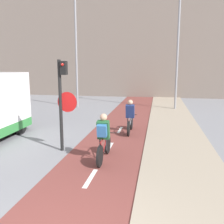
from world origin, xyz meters
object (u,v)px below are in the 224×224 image
(cyclist_near, at_px, (103,138))
(traffic_light_pole, at_px, (63,95))
(street_lamp_far, at_px, (76,38))
(cyclist_far, at_px, (130,118))
(street_lamp_sidewalk, at_px, (178,37))

(cyclist_near, bearing_deg, traffic_light_pole, 156.94)
(street_lamp_far, bearing_deg, cyclist_far, -54.32)
(traffic_light_pole, bearing_deg, cyclist_far, 54.18)
(traffic_light_pole, bearing_deg, street_lamp_sidewalk, 65.21)
(street_lamp_far, relative_size, cyclist_near, 4.41)
(street_lamp_far, xyz_separation_m, street_lamp_sidewalk, (6.67, 0.37, -0.06))
(traffic_light_pole, distance_m, street_lamp_sidewalk, 10.47)
(cyclist_far, bearing_deg, traffic_light_pole, -125.82)
(cyclist_far, bearing_deg, cyclist_near, -97.38)
(traffic_light_pole, bearing_deg, street_lamp_far, 105.48)
(traffic_light_pole, height_order, cyclist_near, traffic_light_pole)
(street_lamp_sidewalk, xyz_separation_m, cyclist_near, (-2.72, -9.82, -3.94))
(street_lamp_far, bearing_deg, traffic_light_pole, -74.52)
(street_lamp_sidewalk, xyz_separation_m, cyclist_far, (-2.29, -6.47, -3.99))
(traffic_light_pole, height_order, cyclist_far, traffic_light_pole)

